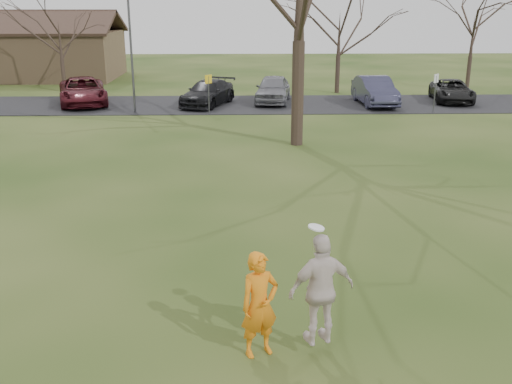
# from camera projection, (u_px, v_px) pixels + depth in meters

# --- Properties ---
(ground) EXTENTS (120.00, 120.00, 0.00)m
(ground) POSITION_uv_depth(u_px,v_px,m) (262.00, 345.00, 10.18)
(ground) COLOR #1E380F
(ground) RESTS_ON ground
(parking_strip) EXTENTS (62.00, 6.50, 0.04)m
(parking_strip) POSITION_uv_depth(u_px,v_px,m) (246.00, 104.00, 33.94)
(parking_strip) COLOR black
(parking_strip) RESTS_ON ground
(player_defender) EXTENTS (0.80, 0.68, 1.84)m
(player_defender) POSITION_uv_depth(u_px,v_px,m) (259.00, 305.00, 9.66)
(player_defender) COLOR orange
(player_defender) RESTS_ON ground
(car_2) EXTENTS (3.98, 6.00, 1.53)m
(car_2) POSITION_uv_depth(u_px,v_px,m) (83.00, 91.00, 33.60)
(car_2) COLOR #491119
(car_2) RESTS_ON parking_strip
(car_3) EXTENTS (3.46, 5.16, 1.39)m
(car_3) POSITION_uv_depth(u_px,v_px,m) (208.00, 93.00, 33.37)
(car_3) COLOR black
(car_3) RESTS_ON parking_strip
(car_4) EXTENTS (2.49, 4.82, 1.57)m
(car_4) POSITION_uv_depth(u_px,v_px,m) (273.00, 89.00, 34.27)
(car_4) COLOR slate
(car_4) RESTS_ON parking_strip
(car_5) EXTENTS (1.93, 4.91, 1.59)m
(car_5) POSITION_uv_depth(u_px,v_px,m) (375.00, 91.00, 33.50)
(car_5) COLOR #32324B
(car_5) RESTS_ON parking_strip
(car_6) EXTENTS (2.81, 4.87, 1.28)m
(car_6) POSITION_uv_depth(u_px,v_px,m) (452.00, 91.00, 34.60)
(car_6) COLOR black
(car_6) RESTS_ON parking_strip
(catching_play) EXTENTS (1.23, 0.79, 2.05)m
(catching_play) POSITION_uv_depth(u_px,v_px,m) (321.00, 289.00, 9.58)
(catching_play) COLOR beige
(catching_play) RESTS_ON ground
(lamp_post) EXTENTS (0.34, 0.34, 6.27)m
(lamp_post) POSITION_uv_depth(u_px,v_px,m) (130.00, 37.00, 30.18)
(lamp_post) COLOR #47474C
(lamp_post) RESTS_ON ground
(sign_yellow) EXTENTS (0.35, 0.35, 2.08)m
(sign_yellow) POSITION_uv_depth(u_px,v_px,m) (209.00, 87.00, 30.59)
(sign_yellow) COLOR #47474C
(sign_yellow) RESTS_ON ground
(sign_white) EXTENTS (0.35, 0.35, 2.08)m
(sign_white) POSITION_uv_depth(u_px,v_px,m) (436.00, 86.00, 30.90)
(sign_white) COLOR #47474C
(sign_white) RESTS_ON ground
(small_tree_row) EXTENTS (55.00, 5.90, 8.50)m
(small_tree_row) POSITION_uv_depth(u_px,v_px,m) (313.00, 31.00, 37.66)
(small_tree_row) COLOR #352821
(small_tree_row) RESTS_ON ground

